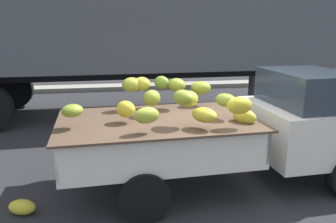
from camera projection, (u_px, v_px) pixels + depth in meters
name	position (u px, v px, depth m)	size (l,w,h in m)	color
ground	(208.00, 190.00, 5.06)	(220.00, 220.00, 0.00)	#28282B
curb_strip	(147.00, 86.00, 13.14)	(80.00, 0.80, 0.16)	gray
pickup_truck	(280.00, 124.00, 5.26)	(4.99, 1.96, 1.70)	silver
semi_trailer	(136.00, 19.00, 8.99)	(12.06, 2.88, 3.95)	#4C5156
fallen_banana_bunch_near_tailgate	(22.00, 207.00, 4.39)	(0.36, 0.23, 0.19)	gold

